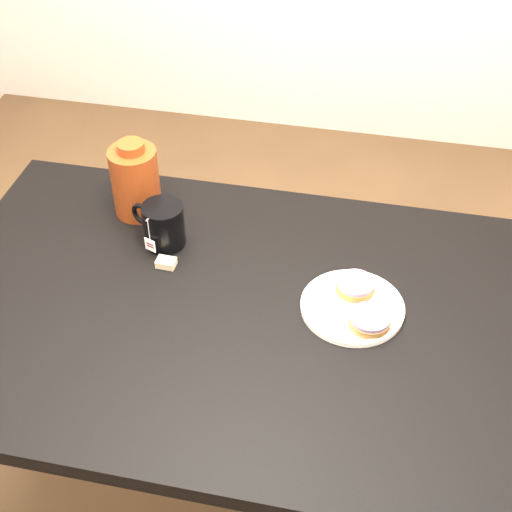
% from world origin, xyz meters
% --- Properties ---
extents(ground_plane, '(4.00, 4.00, 0.00)m').
position_xyz_m(ground_plane, '(0.00, 0.00, 0.00)').
color(ground_plane, brown).
extents(table, '(1.40, 0.90, 0.75)m').
position_xyz_m(table, '(0.00, 0.00, 0.67)').
color(table, black).
rests_on(table, ground_plane).
extents(plate, '(0.23, 0.23, 0.02)m').
position_xyz_m(plate, '(0.25, 0.05, 0.76)').
color(plate, white).
rests_on(plate, table).
extents(bagel_back, '(0.09, 0.09, 0.03)m').
position_xyz_m(bagel_back, '(0.25, 0.10, 0.78)').
color(bagel_back, brown).
rests_on(bagel_back, plate).
extents(bagel_front, '(0.12, 0.12, 0.03)m').
position_xyz_m(bagel_front, '(0.29, -0.00, 0.78)').
color(bagel_front, brown).
rests_on(bagel_front, plate).
extents(mug, '(0.16, 0.13, 0.11)m').
position_xyz_m(mug, '(-0.22, 0.18, 0.81)').
color(mug, black).
rests_on(mug, table).
extents(teabag_pouch, '(0.05, 0.03, 0.02)m').
position_xyz_m(teabag_pouch, '(-0.19, 0.10, 0.76)').
color(teabag_pouch, '#C6B793').
rests_on(teabag_pouch, table).
extents(bagel_package, '(0.16, 0.16, 0.20)m').
position_xyz_m(bagel_package, '(-0.33, 0.29, 0.84)').
color(bagel_package, '#581D0B').
rests_on(bagel_package, table).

